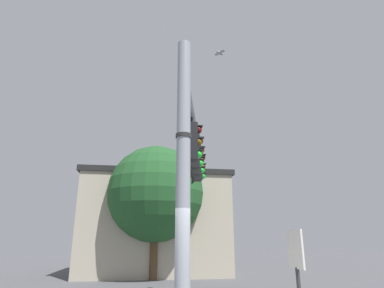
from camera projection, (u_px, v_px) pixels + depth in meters
signal_pole at (183, 179)px, 6.19m from camera, size 0.29×0.29×6.15m
mast_arm at (193, 123)px, 9.59m from camera, size 5.64×1.57×0.20m
traffic_light_nearest_pole at (192, 141)px, 8.69m from camera, size 0.54×0.49×1.31m
traffic_light_mid_inner at (195, 151)px, 9.68m from camera, size 0.54×0.49×1.31m
traffic_light_mid_outer at (196, 160)px, 10.67m from camera, size 0.54×0.49×1.31m
traffic_light_arm_end at (198, 166)px, 11.66m from camera, size 0.54×0.49×1.31m
street_name_sign at (185, 140)px, 6.71m from camera, size 1.24×0.44×0.22m
bird_flying at (220, 53)px, 9.71m from camera, size 0.39×0.29×0.09m
storefront_building at (155, 223)px, 19.02m from camera, size 6.26×8.68×5.74m
tree_by_storefront at (156, 193)px, 16.85m from camera, size 5.08×5.08×6.85m
historical_marker at (297, 267)px, 6.26m from camera, size 0.60×0.08×2.13m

